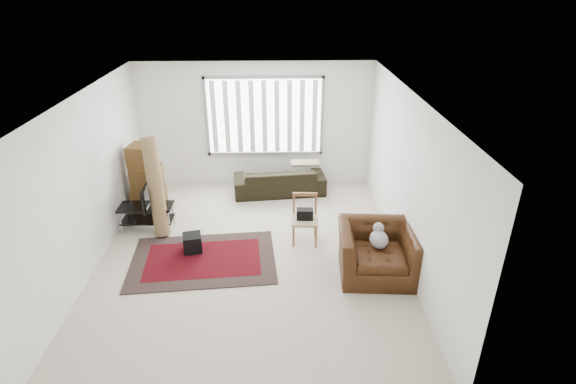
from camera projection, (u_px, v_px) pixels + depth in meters
name	position (u px, v px, depth m)	size (l,w,h in m)	color
room	(251.00, 147.00, 7.24)	(6.00, 6.02, 2.71)	beige
persian_rug	(203.00, 260.00, 7.45)	(2.48, 1.76, 0.02)	black
tv_stand	(147.00, 212.00, 8.23)	(0.96, 0.43, 0.48)	black
tv	(144.00, 195.00, 8.07)	(0.78, 0.10, 0.45)	black
subwoofer	(192.00, 243.00, 7.62)	(0.30, 0.30, 0.30)	black
moving_boxes	(147.00, 181.00, 8.74)	(0.63, 0.59, 1.38)	brown
white_flatpack	(148.00, 191.00, 9.00)	(0.57, 0.08, 0.73)	silver
rolled_rug	(156.00, 187.00, 7.93)	(0.27, 0.27, 1.77)	brown
sofa	(279.00, 177.00, 9.61)	(1.93, 0.84, 0.74)	black
side_chair	(305.00, 217.00, 7.80)	(0.48, 0.48, 0.86)	tan
armchair	(379.00, 249.00, 6.94)	(1.30, 1.15, 0.91)	#361C0B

